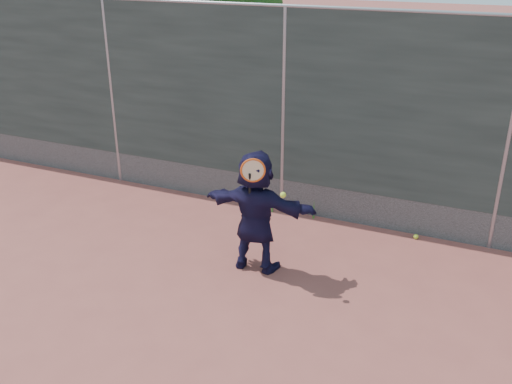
% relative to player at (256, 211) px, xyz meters
% --- Properties ---
extents(ground, '(80.00, 80.00, 0.00)m').
position_rel_player_xyz_m(ground, '(-0.33, -1.77, -0.77)').
color(ground, '#9E4C42').
rests_on(ground, ground).
extents(player, '(1.45, 0.49, 1.55)m').
position_rel_player_xyz_m(player, '(0.00, 0.00, 0.00)').
color(player, '#161334').
rests_on(player, ground).
extents(ball_ground, '(0.07, 0.07, 0.07)m').
position_rel_player_xyz_m(ball_ground, '(1.73, 1.58, -0.74)').
color(ball_ground, '#CFED34').
rests_on(ball_ground, ground).
extents(fence, '(20.00, 0.06, 3.03)m').
position_rel_player_xyz_m(fence, '(-0.33, 1.73, 0.81)').
color(fence, '#38423D').
rests_on(fence, ground).
extents(swing_action, '(0.56, 0.16, 0.51)m').
position_rel_player_xyz_m(swing_action, '(0.09, -0.20, 0.57)').
color(swing_action, '#DF4F15').
rests_on(swing_action, ground).
extents(weed_clump, '(0.68, 0.07, 0.30)m').
position_rel_player_xyz_m(weed_clump, '(-0.03, 1.61, -0.64)').
color(weed_clump, '#387226').
rests_on(weed_clump, ground).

